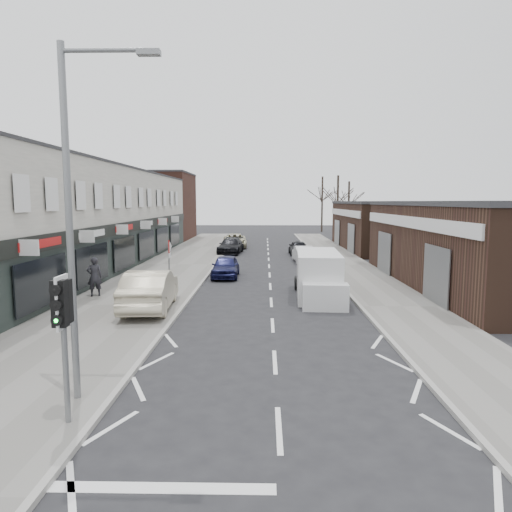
{
  "coord_description": "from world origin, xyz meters",
  "views": [
    {
      "loc": [
        -0.3,
        -10.96,
        4.7
      ],
      "look_at": [
        -0.65,
        6.53,
        2.6
      ],
      "focal_mm": 32.0,
      "sensor_mm": 36.0,
      "label": 1
    }
  ],
  "objects_px": {
    "traffic_light": "(63,315)",
    "pedestrian": "(95,277)",
    "parked_car_right_a": "(303,254)",
    "parked_car_left_b": "(231,246)",
    "street_lamp": "(76,205)",
    "parked_car_left_a": "(226,266)",
    "parked_car_left_c": "(235,241)",
    "sedan_on_pavement": "(150,289)",
    "warning_sign": "(170,251)",
    "white_van": "(318,276)",
    "parked_car_right_b": "(298,248)"
  },
  "relations": [
    {
      "from": "pedestrian",
      "to": "white_van",
      "type": "bearing_deg",
      "value": 158.14
    },
    {
      "from": "white_van",
      "to": "parked_car_right_b",
      "type": "xyz_separation_m",
      "value": [
        0.31,
        18.05,
        -0.41
      ]
    },
    {
      "from": "traffic_light",
      "to": "pedestrian",
      "type": "bearing_deg",
      "value": 108.16
    },
    {
      "from": "traffic_light",
      "to": "parked_car_left_a",
      "type": "relative_size",
      "value": 0.78
    },
    {
      "from": "parked_car_left_b",
      "to": "sedan_on_pavement",
      "type": "bearing_deg",
      "value": -89.51
    },
    {
      "from": "traffic_light",
      "to": "white_van",
      "type": "height_order",
      "value": "traffic_light"
    },
    {
      "from": "parked_car_left_a",
      "to": "pedestrian",
      "type": "bearing_deg",
      "value": -132.35
    },
    {
      "from": "pedestrian",
      "to": "parked_car_left_c",
      "type": "bearing_deg",
      "value": -126.03
    },
    {
      "from": "pedestrian",
      "to": "parked_car_right_b",
      "type": "bearing_deg",
      "value": -145.41
    },
    {
      "from": "street_lamp",
      "to": "parked_car_right_b",
      "type": "xyz_separation_m",
      "value": [
        7.15,
        29.97,
        -3.97
      ]
    },
    {
      "from": "warning_sign",
      "to": "white_van",
      "type": "bearing_deg",
      "value": -6.7
    },
    {
      "from": "parked_car_left_a",
      "to": "parked_car_right_a",
      "type": "relative_size",
      "value": 1.03
    },
    {
      "from": "warning_sign",
      "to": "traffic_light",
      "type": "bearing_deg",
      "value": -86.9
    },
    {
      "from": "sedan_on_pavement",
      "to": "parked_car_left_b",
      "type": "distance_m",
      "value": 22.04
    },
    {
      "from": "warning_sign",
      "to": "parked_car_left_b",
      "type": "distance_m",
      "value": 18.18
    },
    {
      "from": "street_lamp",
      "to": "white_van",
      "type": "bearing_deg",
      "value": 60.14
    },
    {
      "from": "traffic_light",
      "to": "parked_car_left_b",
      "type": "bearing_deg",
      "value": 88.21
    },
    {
      "from": "traffic_light",
      "to": "parked_car_left_b",
      "type": "height_order",
      "value": "traffic_light"
    },
    {
      "from": "parked_car_left_a",
      "to": "parked_car_left_c",
      "type": "relative_size",
      "value": 0.79
    },
    {
      "from": "parked_car_left_b",
      "to": "parked_car_left_c",
      "type": "bearing_deg",
      "value": 95.18
    },
    {
      "from": "traffic_light",
      "to": "sedan_on_pavement",
      "type": "distance_m",
      "value": 10.22
    },
    {
      "from": "parked_car_left_a",
      "to": "parked_car_left_c",
      "type": "height_order",
      "value": "parked_car_left_c"
    },
    {
      "from": "traffic_light",
      "to": "street_lamp",
      "type": "xyz_separation_m",
      "value": [
        -0.13,
        1.22,
        2.2
      ]
    },
    {
      "from": "pedestrian",
      "to": "parked_car_left_a",
      "type": "xyz_separation_m",
      "value": [
        5.81,
        6.43,
        -0.4
      ]
    },
    {
      "from": "sedan_on_pavement",
      "to": "traffic_light",
      "type": "bearing_deg",
      "value": 90.33
    },
    {
      "from": "white_van",
      "to": "parked_car_left_c",
      "type": "height_order",
      "value": "white_van"
    },
    {
      "from": "white_van",
      "to": "parked_car_right_a",
      "type": "relative_size",
      "value": 1.51
    },
    {
      "from": "white_van",
      "to": "pedestrian",
      "type": "bearing_deg",
      "value": -174.42
    },
    {
      "from": "sedan_on_pavement",
      "to": "parked_car_left_a",
      "type": "distance_m",
      "value": 9.36
    },
    {
      "from": "warning_sign",
      "to": "parked_car_left_c",
      "type": "height_order",
      "value": "warning_sign"
    },
    {
      "from": "parked_car_left_a",
      "to": "parked_car_left_b",
      "type": "bearing_deg",
      "value": 92.6
    },
    {
      "from": "street_lamp",
      "to": "warning_sign",
      "type": "relative_size",
      "value": 2.96
    },
    {
      "from": "traffic_light",
      "to": "street_lamp",
      "type": "relative_size",
      "value": 0.39
    },
    {
      "from": "street_lamp",
      "to": "parked_car_right_a",
      "type": "distance_m",
      "value": 26.48
    },
    {
      "from": "parked_car_right_a",
      "to": "parked_car_right_b",
      "type": "xyz_separation_m",
      "value": [
        -0.04,
        4.81,
        0.01
      ]
    },
    {
      "from": "parked_car_left_c",
      "to": "traffic_light",
      "type": "bearing_deg",
      "value": -95.43
    },
    {
      "from": "street_lamp",
      "to": "parked_car_left_c",
      "type": "relative_size",
      "value": 1.57
    },
    {
      "from": "white_van",
      "to": "street_lamp",
      "type": "bearing_deg",
      "value": -116.68
    },
    {
      "from": "parked_car_left_c",
      "to": "parked_car_right_b",
      "type": "relative_size",
      "value": 1.33
    },
    {
      "from": "traffic_light",
      "to": "parked_car_right_b",
      "type": "height_order",
      "value": "traffic_light"
    },
    {
      "from": "pedestrian",
      "to": "parked_car_left_c",
      "type": "xyz_separation_m",
      "value": [
        5.16,
        24.76,
        -0.37
      ]
    },
    {
      "from": "street_lamp",
      "to": "warning_sign",
      "type": "distance_m",
      "value": 13.04
    },
    {
      "from": "traffic_light",
      "to": "parked_car_left_b",
      "type": "xyz_separation_m",
      "value": [
        1.0,
        32.05,
        -1.72
      ]
    },
    {
      "from": "sedan_on_pavement",
      "to": "parked_car_left_b",
      "type": "xyz_separation_m",
      "value": [
        1.8,
        21.97,
        -0.27
      ]
    },
    {
      "from": "parked_car_left_c",
      "to": "street_lamp",
      "type": "bearing_deg",
      "value": -95.68
    },
    {
      "from": "white_van",
      "to": "parked_car_left_b",
      "type": "height_order",
      "value": "white_van"
    },
    {
      "from": "traffic_light",
      "to": "white_van",
      "type": "relative_size",
      "value": 0.53
    },
    {
      "from": "traffic_light",
      "to": "parked_car_right_a",
      "type": "relative_size",
      "value": 0.8
    },
    {
      "from": "parked_car_left_c",
      "to": "parked_car_right_b",
      "type": "distance_m",
      "value": 8.69
    },
    {
      "from": "parked_car_right_a",
      "to": "parked_car_right_b",
      "type": "bearing_deg",
      "value": -92.65
    }
  ]
}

